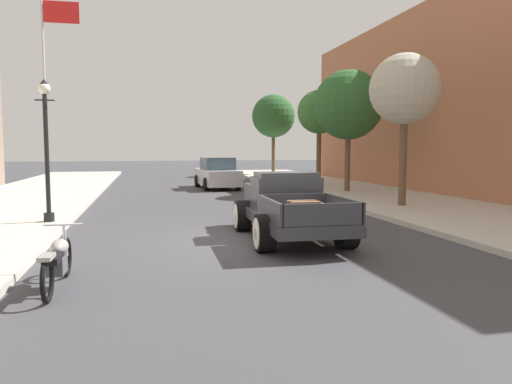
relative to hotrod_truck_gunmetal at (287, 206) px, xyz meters
name	(u,v)px	position (x,y,z in m)	size (l,w,h in m)	color
ground_plane	(252,240)	(-0.90, -0.20, -0.75)	(140.00, 140.00, 0.00)	#3D3D42
hotrod_truck_gunmetal	(287,206)	(0.00, 0.00, 0.00)	(2.26, 4.97, 1.58)	#333338
motorcycle_parked	(57,260)	(-4.67, -3.48, -0.31)	(0.62, 2.12, 0.93)	black
car_background_silver	(217,174)	(0.34, 14.50, 0.01)	(2.10, 4.41, 1.65)	#B7B7BC
street_lamp_near	(46,140)	(-5.93, 2.88, 1.63)	(0.50, 0.32, 3.85)	black
flagpole	(49,71)	(-7.70, 13.83, 5.02)	(1.74, 0.16, 9.16)	#B2B2B7
street_tree_nearest	(405,90)	(5.43, 4.28, 3.39)	(2.44, 2.44, 5.25)	brown
street_tree_second	(348,105)	(5.81, 10.04, 3.35)	(3.20, 3.20, 5.57)	brown
street_tree_third	(319,112)	(6.09, 14.75, 3.34)	(2.41, 2.41, 5.19)	brown
street_tree_farthest	(273,116)	(6.23, 25.40, 3.78)	(3.27, 3.27, 6.04)	brown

